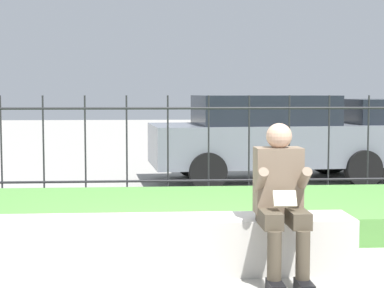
# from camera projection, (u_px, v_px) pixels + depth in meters

# --- Properties ---
(ground_plane) EXTENTS (60.00, 60.00, 0.00)m
(ground_plane) POSITION_uv_depth(u_px,v_px,m) (214.00, 271.00, 5.44)
(ground_plane) COLOR #9E9B93
(stone_bench) EXTENTS (3.01, 0.50, 0.47)m
(stone_bench) POSITION_uv_depth(u_px,v_px,m) (175.00, 248.00, 5.40)
(stone_bench) COLOR beige
(stone_bench) RESTS_ON ground_plane
(person_seated_reader) EXTENTS (0.42, 0.73, 1.27)m
(person_seated_reader) POSITION_uv_depth(u_px,v_px,m) (281.00, 195.00, 5.14)
(person_seated_reader) COLOR black
(person_seated_reader) RESTS_ON ground_plane
(grass_berm) EXTENTS (11.00, 2.31, 0.28)m
(grass_berm) POSITION_uv_depth(u_px,v_px,m) (197.00, 213.00, 7.28)
(grass_berm) COLOR #569342
(grass_berm) RESTS_ON ground_plane
(iron_fence) EXTENTS (9.00, 0.03, 1.47)m
(iron_fence) POSITION_uv_depth(u_px,v_px,m) (188.00, 146.00, 8.82)
(iron_fence) COLOR #232326
(iron_fence) RESTS_ON ground_plane
(car_parked_center) EXTENTS (4.23, 2.13, 1.46)m
(car_parked_center) POSITION_uv_depth(u_px,v_px,m) (270.00, 137.00, 10.86)
(car_parked_center) COLOR slate
(car_parked_center) RESTS_ON ground_plane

